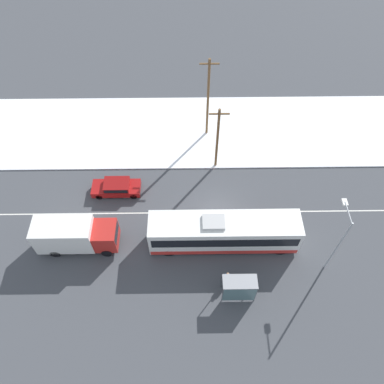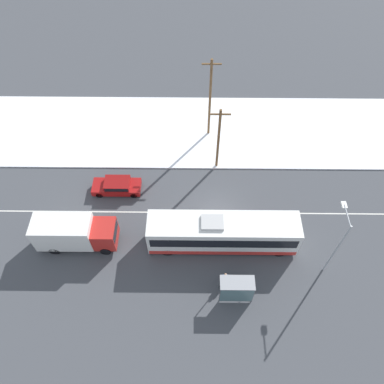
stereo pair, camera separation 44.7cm
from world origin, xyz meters
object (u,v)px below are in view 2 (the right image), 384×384
at_px(utility_pole_roadside, 218,139).
at_px(city_bus, 223,233).
at_px(sedan_car, 117,186).
at_px(bus_shelter, 237,290).
at_px(box_truck, 74,232).
at_px(streetlamp, 338,239).
at_px(pedestrian_at_stop, 225,277).
at_px(utility_pole_snowlot, 210,99).

bearing_deg(utility_pole_roadside, city_bus, -88.71).
height_order(sedan_car, bus_shelter, bus_shelter).
relative_size(bus_shelter, utility_pole_roadside, 0.36).
height_order(box_truck, streetlamp, streetlamp).
xyz_separation_m(pedestrian_at_stop, utility_pole_snowlot, (-1.02, 16.91, 3.78)).
distance_m(box_truck, bus_shelter, 14.10).
distance_m(sedan_car, utility_pole_snowlot, 12.33).
height_order(sedan_car, pedestrian_at_stop, pedestrian_at_stop).
relative_size(pedestrian_at_stop, utility_pole_snowlot, 0.17).
xyz_separation_m(streetlamp, utility_pole_snowlot, (-9.23, 15.26, 0.40)).
bearing_deg(bus_shelter, city_bus, 100.13).
xyz_separation_m(pedestrian_at_stop, utility_pole_roadside, (-0.29, 12.34, 2.88)).
relative_size(sedan_car, streetlamp, 0.65).
distance_m(pedestrian_at_stop, bus_shelter, 1.64).
bearing_deg(city_bus, utility_pole_snowlot, 93.99).
height_order(utility_pole_roadside, utility_pole_snowlot, utility_pole_snowlot).
relative_size(city_bus, bus_shelter, 4.75).
bearing_deg(utility_pole_roadside, streetlamp, -51.54).
relative_size(city_bus, box_truck, 1.85).
bearing_deg(bus_shelter, sedan_car, 135.23).
height_order(bus_shelter, utility_pole_snowlot, utility_pole_snowlot).
xyz_separation_m(streetlamp, utility_pole_roadside, (-8.50, 10.70, -0.51)).
distance_m(city_bus, streetlamp, 8.94).
bearing_deg(box_truck, city_bus, 0.49).
xyz_separation_m(box_truck, pedestrian_at_stop, (12.48, -3.53, -0.77)).
xyz_separation_m(city_bus, utility_pole_snowlot, (-0.93, 13.28, 3.07)).
bearing_deg(pedestrian_at_stop, utility_pole_roadside, 91.36).
bearing_deg(utility_pole_roadside, utility_pole_snowlot, 99.08).
distance_m(city_bus, utility_pole_roadside, 8.97).
bearing_deg(sedan_car, pedestrian_at_stop, 136.73).
bearing_deg(sedan_car, bus_shelter, 135.23).
distance_m(box_truck, utility_pole_roadside, 15.19).
xyz_separation_m(box_truck, utility_pole_roadside, (12.19, 8.81, 2.11)).
xyz_separation_m(sedan_car, streetlamp, (17.97, -7.55, 3.61)).
bearing_deg(pedestrian_at_stop, streetlamp, 11.32).
height_order(sedan_car, utility_pole_roadside, utility_pole_roadside).
distance_m(box_truck, pedestrian_at_stop, 12.99).
height_order(city_bus, bus_shelter, city_bus).
bearing_deg(sedan_car, city_bus, 150.09).
distance_m(sedan_car, bus_shelter, 14.88).
xyz_separation_m(sedan_car, pedestrian_at_stop, (9.77, -9.19, 0.22)).
xyz_separation_m(sedan_car, bus_shelter, (10.55, -10.46, 0.91)).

